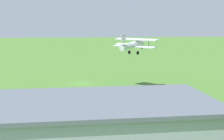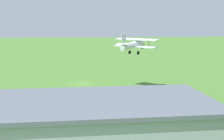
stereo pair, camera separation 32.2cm
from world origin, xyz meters
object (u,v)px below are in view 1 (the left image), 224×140
object	(u,v)px
hangar	(60,131)
person_near_hangar_door	(9,111)
biplane	(133,44)
person_beside_truck	(30,106)

from	to	relation	value
hangar	person_near_hangar_door	distance (m)	15.91
biplane	hangar	bearing A→B (deg)	67.49
person_near_hangar_door	person_beside_truck	size ratio (longest dim) A/B	1.02
hangar	person_beside_truck	size ratio (longest dim) A/B	18.01
person_near_hangar_door	person_beside_truck	distance (m)	3.53
person_near_hangar_door	person_beside_truck	xyz separation A→B (m)	(-2.41, -2.59, -0.01)
person_near_hangar_door	biplane	bearing A→B (deg)	-142.26
biplane	person_beside_truck	size ratio (longest dim) A/B	5.09
hangar	person_beside_truck	distance (m)	17.45
person_near_hangar_door	person_beside_truck	world-z (taller)	person_near_hangar_door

